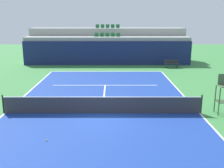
# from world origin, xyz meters

# --- Properties ---
(ground_plane) EXTENTS (80.00, 80.00, 0.00)m
(ground_plane) POSITION_xyz_m (0.00, 0.00, 0.00)
(ground_plane) COLOR #387A3D
(court_surface) EXTENTS (11.00, 24.00, 0.01)m
(court_surface) POSITION_xyz_m (0.00, 0.00, 0.01)
(court_surface) COLOR navy
(court_surface) RESTS_ON ground_plane
(baseline_far) EXTENTS (11.00, 0.10, 0.00)m
(baseline_far) POSITION_xyz_m (0.00, 11.95, 0.01)
(baseline_far) COLOR white
(baseline_far) RESTS_ON court_surface
(sideline_left) EXTENTS (0.10, 24.00, 0.00)m
(sideline_left) POSITION_xyz_m (-5.45, 0.00, 0.01)
(sideline_left) COLOR white
(sideline_left) RESTS_ON court_surface
(sideline_right) EXTENTS (0.10, 24.00, 0.00)m
(sideline_right) POSITION_xyz_m (5.45, 0.00, 0.01)
(sideline_right) COLOR white
(sideline_right) RESTS_ON court_surface
(service_line_far) EXTENTS (8.26, 0.10, 0.00)m
(service_line_far) POSITION_xyz_m (0.00, 6.40, 0.01)
(service_line_far) COLOR white
(service_line_far) RESTS_ON court_surface
(centre_service_line) EXTENTS (0.10, 6.40, 0.00)m
(centre_service_line) POSITION_xyz_m (0.00, 3.20, 0.01)
(centre_service_line) COLOR white
(centre_service_line) RESTS_ON court_surface
(back_wall) EXTENTS (18.82, 0.30, 2.66)m
(back_wall) POSITION_xyz_m (0.00, 15.84, 1.33)
(back_wall) COLOR navy
(back_wall) RESTS_ON ground_plane
(stands_tier_lower) EXTENTS (18.82, 2.40, 3.07)m
(stands_tier_lower) POSITION_xyz_m (0.00, 17.19, 1.54)
(stands_tier_lower) COLOR #9E9E99
(stands_tier_lower) RESTS_ON ground_plane
(stands_tier_upper) EXTENTS (18.82, 2.40, 3.97)m
(stands_tier_upper) POSITION_xyz_m (0.00, 19.59, 1.99)
(stands_tier_upper) COLOR #9E9E99
(stands_tier_upper) RESTS_ON ground_plane
(seating_row_lower) EXTENTS (2.96, 0.44, 0.44)m
(seating_row_lower) POSITION_xyz_m (0.00, 17.28, 3.20)
(seating_row_lower) COLOR #1E6633
(seating_row_lower) RESTS_ON stands_tier_lower
(seating_row_upper) EXTENTS (2.96, 0.44, 0.44)m
(seating_row_upper) POSITION_xyz_m (0.00, 19.68, 4.10)
(seating_row_upper) COLOR #1E6633
(seating_row_upper) RESTS_ON stands_tier_upper
(tennis_net) EXTENTS (11.08, 0.08, 1.07)m
(tennis_net) POSITION_xyz_m (0.00, 0.00, 0.51)
(tennis_net) COLOR black
(tennis_net) RESTS_ON court_surface
(player_bench) EXTENTS (1.50, 0.40, 0.85)m
(player_bench) POSITION_xyz_m (6.89, 14.04, 0.51)
(player_bench) COLOR #232328
(player_bench) RESTS_ON ground_plane
(tennis_ball_1) EXTENTS (0.07, 0.07, 0.07)m
(tennis_ball_1) POSITION_xyz_m (-2.30, -3.45, 0.04)
(tennis_ball_1) COLOR #CCE033
(tennis_ball_1) RESTS_ON court_surface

